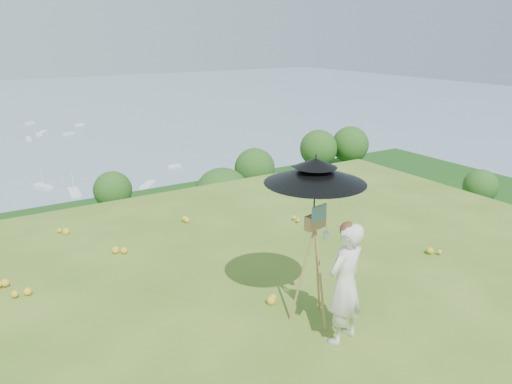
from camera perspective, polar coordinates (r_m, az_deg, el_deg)
ground at (r=7.34m, az=8.54°, el=-14.79°), size 14.00×14.00×0.00m
shoreline_tier at (r=89.19m, az=-25.89°, el=-10.71°), size 170.00×28.00×8.00m
slope_trees at (r=44.13m, az=-23.39°, el=-9.16°), size 110.00×50.00×6.00m
harbor_town at (r=86.48m, az=-26.47°, el=-6.90°), size 110.00×22.00×5.00m
wildflowers at (r=7.47m, az=7.30°, el=-13.56°), size 10.00×10.50×0.12m
painter at (r=6.63m, az=10.14°, el=-10.27°), size 0.69×0.53×1.69m
field_easel at (r=7.00m, az=6.60°, el=-8.18°), size 0.79×0.79×1.75m
sun_umbrella at (r=6.63m, az=6.72°, el=0.14°), size 1.75×1.75×0.99m
painter_cap at (r=6.30m, az=10.53°, el=-3.87°), size 0.27×0.30×0.10m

